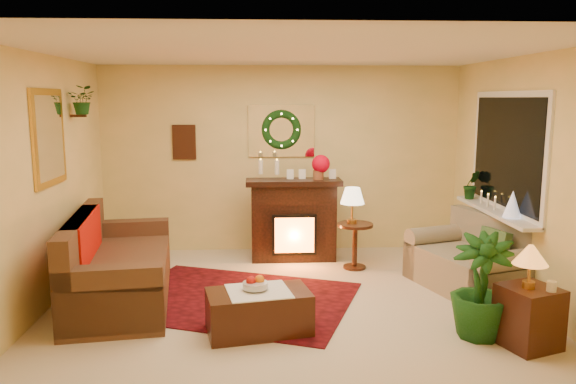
{
  "coord_description": "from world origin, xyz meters",
  "views": [
    {
      "loc": [
        -0.3,
        -5.62,
        2.15
      ],
      "look_at": [
        0.0,
        0.35,
        1.15
      ],
      "focal_mm": 35.0,
      "sensor_mm": 36.0,
      "label": 1
    }
  ],
  "objects_px": {
    "sofa": "(121,261)",
    "fireplace": "(294,220)",
    "side_table_round": "(355,244)",
    "end_table_square": "(529,317)",
    "loveseat": "(471,254)",
    "coffee_table": "(259,311)"
  },
  "relations": [
    {
      "from": "sofa",
      "to": "fireplace",
      "type": "distance_m",
      "value": 2.41
    },
    {
      "from": "sofa",
      "to": "fireplace",
      "type": "xyz_separation_m",
      "value": [
        1.94,
        1.43,
        0.12
      ]
    },
    {
      "from": "sofa",
      "to": "fireplace",
      "type": "bearing_deg",
      "value": 28.69
    },
    {
      "from": "sofa",
      "to": "side_table_round",
      "type": "height_order",
      "value": "sofa"
    },
    {
      "from": "fireplace",
      "to": "end_table_square",
      "type": "distance_m",
      "value": 3.38
    },
    {
      "from": "loveseat",
      "to": "end_table_square",
      "type": "relative_size",
      "value": 2.67
    },
    {
      "from": "fireplace",
      "to": "side_table_round",
      "type": "bearing_deg",
      "value": -30.44
    },
    {
      "from": "loveseat",
      "to": "side_table_round",
      "type": "relative_size",
      "value": 2.46
    },
    {
      "from": "sofa",
      "to": "coffee_table",
      "type": "height_order",
      "value": "sofa"
    },
    {
      "from": "sofa",
      "to": "side_table_round",
      "type": "xyz_separation_m",
      "value": [
        2.7,
        0.99,
        -0.11
      ]
    },
    {
      "from": "coffee_table",
      "to": "sofa",
      "type": "bearing_deg",
      "value": 135.99
    },
    {
      "from": "end_table_square",
      "to": "coffee_table",
      "type": "height_order",
      "value": "end_table_square"
    },
    {
      "from": "fireplace",
      "to": "coffee_table",
      "type": "height_order",
      "value": "fireplace"
    },
    {
      "from": "sofa",
      "to": "fireplace",
      "type": "relative_size",
      "value": 1.95
    },
    {
      "from": "loveseat",
      "to": "coffee_table",
      "type": "xyz_separation_m",
      "value": [
        -2.38,
        -1.05,
        -0.21
      ]
    },
    {
      "from": "fireplace",
      "to": "end_table_square",
      "type": "xyz_separation_m",
      "value": [
        1.89,
        -2.79,
        -0.28
      ]
    },
    {
      "from": "sofa",
      "to": "side_table_round",
      "type": "bearing_deg",
      "value": 12.51
    },
    {
      "from": "fireplace",
      "to": "coffee_table",
      "type": "xyz_separation_m",
      "value": [
        -0.47,
        -2.38,
        -0.34
      ]
    },
    {
      "from": "loveseat",
      "to": "end_table_square",
      "type": "height_order",
      "value": "loveseat"
    },
    {
      "from": "sofa",
      "to": "coffee_table",
      "type": "distance_m",
      "value": 1.77
    },
    {
      "from": "loveseat",
      "to": "side_table_round",
      "type": "distance_m",
      "value": 1.47
    },
    {
      "from": "sofa",
      "to": "fireplace",
      "type": "height_order",
      "value": "fireplace"
    }
  ]
}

